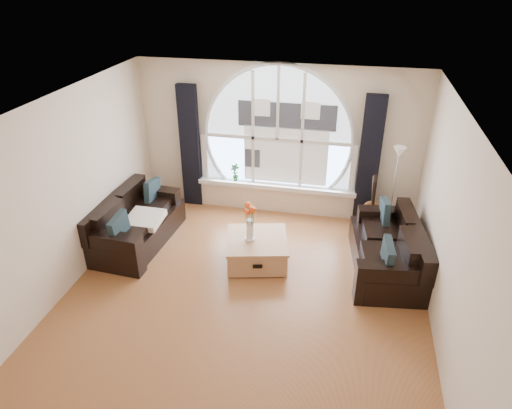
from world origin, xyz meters
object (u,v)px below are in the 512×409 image
(coffee_chest, at_px, (257,249))
(sofa_left, at_px, (136,221))
(sofa_right, at_px, (387,247))
(floor_lamp, at_px, (393,193))
(guitar, at_px, (372,201))
(vase_flowers, at_px, (250,218))
(potted_plant, at_px, (235,172))

(coffee_chest, bearing_deg, sofa_left, 163.32)
(sofa_right, height_order, coffee_chest, sofa_right)
(coffee_chest, relative_size, floor_lamp, 0.58)
(sofa_right, bearing_deg, guitar, 93.16)
(vase_flowers, bearing_deg, floor_lamp, 31.28)
(sofa_left, distance_m, sofa_right, 4.00)
(sofa_right, relative_size, vase_flowers, 2.59)
(vase_flowers, relative_size, floor_lamp, 0.44)
(sofa_left, relative_size, sofa_right, 1.01)
(sofa_right, distance_m, guitar, 1.24)
(sofa_right, distance_m, coffee_chest, 1.96)
(floor_lamp, distance_m, potted_plant, 2.82)
(sofa_right, relative_size, floor_lamp, 1.13)
(guitar, xyz_separation_m, potted_plant, (-2.49, 0.26, 0.18))
(potted_plant, bearing_deg, vase_flowers, -68.77)
(sofa_left, relative_size, guitar, 1.73)
(sofa_left, xyz_separation_m, floor_lamp, (4.08, 1.12, 0.40))
(floor_lamp, distance_m, guitar, 0.44)
(vase_flowers, height_order, potted_plant, vase_flowers)
(sofa_right, relative_size, guitar, 1.71)
(sofa_right, xyz_separation_m, potted_plant, (-2.71, 1.47, 0.31))
(sofa_left, bearing_deg, floor_lamp, 19.22)
(sofa_right, height_order, guitar, guitar)
(sofa_left, distance_m, coffee_chest, 2.07)
(sofa_left, relative_size, coffee_chest, 1.98)
(floor_lamp, bearing_deg, vase_flowers, -148.72)
(vase_flowers, bearing_deg, sofa_right, 7.09)
(sofa_right, xyz_separation_m, vase_flowers, (-2.04, -0.25, 0.40))
(floor_lamp, relative_size, guitar, 1.51)
(vase_flowers, height_order, guitar, vase_flowers)
(coffee_chest, bearing_deg, guitar, 26.47)
(vase_flowers, bearing_deg, guitar, 38.83)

